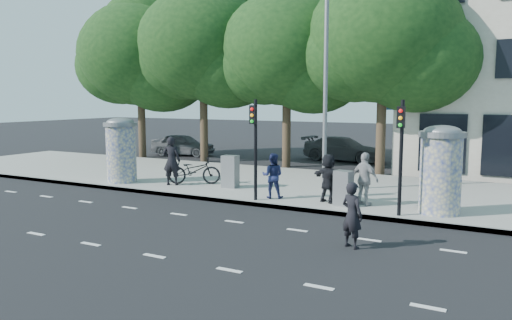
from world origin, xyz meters
The scene contains 24 objects.
ground centered at (0.00, 0.00, 0.00)m, with size 120.00×120.00×0.00m, color black.
sidewalk centered at (0.00, 7.50, 0.07)m, with size 40.00×8.00×0.15m, color gray.
curb centered at (0.00, 3.55, 0.07)m, with size 40.00×0.10×0.16m, color slate.
lane_dash_near centered at (0.00, -2.20, 0.00)m, with size 32.00×0.12×0.01m, color silver.
lane_dash_far centered at (0.00, 1.40, 0.00)m, with size 32.00×0.12×0.01m, color silver.
ad_column_left centered at (-7.20, 4.50, 1.54)m, with size 1.36×1.36×2.65m.
ad_column_right centered at (5.20, 4.70, 1.54)m, with size 1.36×1.36×2.65m.
traffic_pole_near centered at (-0.60, 3.79, 2.23)m, with size 0.22×0.31×3.40m.
traffic_pole_far centered at (4.20, 3.79, 2.23)m, with size 0.22×0.31×3.40m.
street_lamp centered at (0.80, 6.63, 4.79)m, with size 0.25×0.93×8.00m.
tree_far_left centered at (-13.00, 12.50, 6.19)m, with size 7.20×7.20×9.26m.
tree_mid_left centered at (-8.50, 12.50, 6.50)m, with size 7.20×7.20×9.57m.
tree_near_left centered at (-3.50, 12.70, 6.06)m, with size 6.80×6.80×8.97m.
tree_center centered at (1.50, 12.30, 6.31)m, with size 7.00×7.00×9.30m.
ped_b centered at (-4.92, 4.87, 1.12)m, with size 0.71×0.46×1.94m, color black.
ped_c centered at (-0.24, 4.42, 0.93)m, with size 0.76×0.59×1.56m, color navy.
ped_e centered at (2.92, 4.71, 1.01)m, with size 1.01×0.57×1.72m, color #9C9C9F.
ped_f centered at (1.72, 4.62, 0.96)m, with size 1.51×0.54×1.63m, color black.
man_road centered at (3.78, 0.57, 0.81)m, with size 0.59×0.39×1.61m, color black.
bicycle centered at (-4.27, 5.48, 0.70)m, with size 2.10×0.73×1.10m, color black.
cabinet_left centered at (-2.58, 5.49, 0.77)m, with size 0.60×0.43×1.24m, color slate.
cabinet_right centered at (2.32, 4.36, 0.72)m, with size 0.54×0.40×1.14m, color slate.
car_left centered at (-11.45, 14.50, 0.68)m, with size 3.99×1.61×1.36m, color #54575B.
car_right centered at (-1.73, 16.72, 0.68)m, with size 4.70×1.91×1.36m, color #4E5054.
Camera 1 is at (7.24, -10.86, 3.60)m, focal length 35.00 mm.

